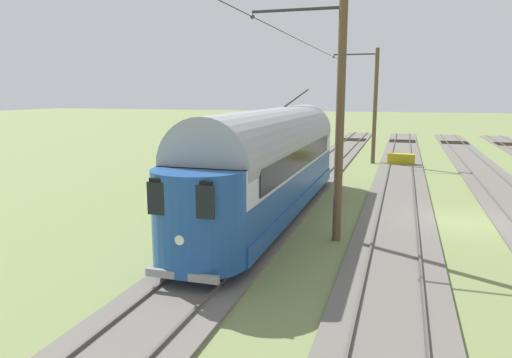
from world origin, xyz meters
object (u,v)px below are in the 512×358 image
at_px(catenary_pole_mid_near, 337,117).
at_px(track_end_bumper, 401,160).
at_px(catenary_pole_foreground, 374,104).
at_px(vintage_streetcar, 271,161).

distance_m(catenary_pole_mid_near, track_end_bumper, 18.66).
bearing_deg(catenary_pole_mid_near, track_end_bumper, -96.27).
relative_size(catenary_pole_foreground, catenary_pole_mid_near, 1.00).
height_order(catenary_pole_foreground, catenary_pole_mid_near, same).
xyz_separation_m(vintage_streetcar, catenary_pole_mid_near, (-2.88, 2.41, 1.88)).
bearing_deg(catenary_pole_mid_near, catenary_pole_foreground, -90.00).
distance_m(vintage_streetcar, track_end_bumper, 16.61).
height_order(vintage_streetcar, catenary_pole_mid_near, catenary_pole_mid_near).
bearing_deg(track_end_bumper, catenary_pole_mid_near, 83.73).
bearing_deg(catenary_pole_foreground, track_end_bumper, 167.36).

